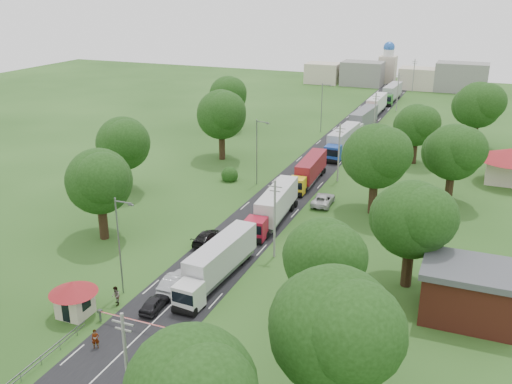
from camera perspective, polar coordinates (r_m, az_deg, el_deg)
The scene contains 43 objects.
ground at distance 71.63m, azimuth -0.35°, elevation -3.43°, with size 260.00×260.00×0.00m, color #234717.
road at distance 89.21m, azimuth 4.56°, elevation 1.34°, with size 8.00×200.00×0.04m, color black.
boom_barrier at distance 52.36m, azimuth -12.53°, elevation -12.38°, with size 9.22×0.35×1.18m.
guard_booth at distance 54.92m, azimuth -17.76°, elevation -9.73°, with size 4.40×4.40×3.45m.
info_sign at distance 101.03m, azimuth 10.04°, elevation 5.11°, with size 0.12×3.10×4.10m.
pole_0 at distance 40.20m, azimuth -12.78°, elevation -16.97°, with size 1.60×0.24×9.00m.
pole_1 at distance 61.96m, azimuth 1.88°, elevation -2.61°, with size 1.60×0.24×9.00m.
pole_2 at distance 87.35m, azimuth 8.29°, elevation 4.00°, with size 1.60×0.24×9.00m.
pole_3 at distance 113.97m, azimuth 11.79°, elevation 7.56°, with size 1.60×0.24×9.00m.
pole_4 at distance 141.12m, azimuth 13.99°, elevation 9.75°, with size 1.60×0.24×9.00m.
pole_5 at distance 168.55m, azimuth 15.49°, elevation 11.23°, with size 1.60×0.24×9.00m.
lamp_0 at distance 55.80m, azimuth -13.43°, elevation -4.88°, with size 2.03×0.22×10.00m.
lamp_1 at distance 84.78m, azimuth 0.17°, elevation 4.32°, with size 2.03×0.22×10.00m.
lamp_2 at distance 117.09m, azimuth 6.65°, elevation 8.61°, with size 2.03×0.22×10.00m.
tree_1 at distance 37.86m, azimuth 7.81°, elevation -13.33°, with size 9.60×9.60×12.05m.
tree_2 at distance 49.42m, azimuth 6.79°, elevation -6.48°, with size 8.00×8.00×10.10m.
tree_3 at distance 57.23m, azimuth 15.35°, elevation -2.58°, with size 8.80×8.80×11.07m.
tree_4 at distance 74.82m, azimuth 11.92°, elevation 3.56°, with size 9.60×9.60×12.05m.
tree_5 at distance 81.75m, azimuth 19.15°, elevation 3.81°, with size 8.80×8.80×11.07m.
tree_6 at distance 98.84m, azimuth 15.76°, elevation 6.48°, with size 8.00×8.00×10.10m.
tree_7 at distance 112.79m, azimuth 21.35°, elevation 8.13°, with size 9.60×9.60×12.05m.
tree_10 at distance 68.20m, azimuth -15.35°, elevation 1.10°, with size 8.80×8.80×11.07m.
tree_11 at distance 83.74m, azimuth -13.09°, elevation 4.78°, with size 8.80×8.80×11.07m.
tree_12 at distance 97.43m, azimuth -3.45°, elevation 7.77°, with size 9.60×9.60×12.05m.
tree_13 at distance 118.63m, azimuth -2.80°, elevation 9.69°, with size 8.80×8.80×11.07m.
house_brick at distance 55.18m, azimuth 20.58°, elevation -9.36°, with size 8.60×6.60×5.20m.
house_cream at distance 94.19m, azimuth 24.26°, elevation 2.93°, with size 10.08×10.08×5.80m.
distant_town at distance 174.25m, azimuth 14.08°, elevation 11.22°, with size 52.00×8.00×8.00m.
church at distance 182.53m, azimuth 13.04°, elevation 12.29°, with size 5.00×5.00×12.30m.
truck_0 at distance 58.27m, azimuth -3.88°, elevation -6.99°, with size 3.08×14.34×3.96m.
truck_1 at distance 72.24m, azimuth 1.84°, elevation -1.41°, with size 3.25×14.54×4.01m.
truck_2 at distance 86.87m, azimuth 5.35°, elevation 2.17°, with size 2.82×13.58×3.75m.
truck_3 at distance 103.56m, azimuth 8.64°, elevation 5.12°, with size 3.18×15.24×4.21m.
truck_4 at distance 119.77m, azimuth 10.60°, elevation 7.07°, with size 3.42×15.69×4.33m.
truck_5 at distance 136.02m, azimuth 11.88°, elevation 8.47°, with size 2.66×14.87×4.12m.
truck_6 at distance 152.90m, azimuth 13.41°, elevation 9.62°, with size 3.11×15.08×4.17m.
car_lane_front at distance 54.76m, azimuth -10.12°, elevation -10.92°, with size 1.56×3.88×1.32m, color black.
car_lane_mid at distance 57.68m, azimuth -7.97°, elevation -8.89°, with size 1.75×5.03×1.66m, color #999CA1.
car_lane_rear at distance 66.99m, azimuth -4.91°, elevation -4.56°, with size 2.05×5.05×1.47m, color black.
car_verge_near at distance 78.72m, azimuth 6.73°, elevation -0.76°, with size 2.50×5.42×1.51m, color silver.
car_verge_far at distance 96.02m, azimuth 9.85°, elevation 2.91°, with size 1.66×4.14×1.41m, color #5A5D62.
pedestrian_near at distance 50.58m, azimuth -15.76°, elevation -14.00°, with size 0.63×0.42×1.74m, color gray.
pedestrian_booth at distance 56.07m, azimuth -13.85°, elevation -10.09°, with size 0.92×0.72×1.90m, color gray.
Camera 1 is at (25.11, -60.69, 28.58)m, focal length 40.00 mm.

